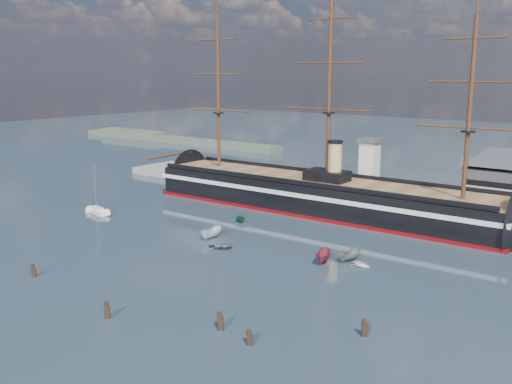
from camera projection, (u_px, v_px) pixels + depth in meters
The scene contains 17 objects.
ground at pixel (283, 232), 120.35m from camera, with size 600.00×600.00×0.00m, color #283944.
quay at pixel (398, 207), 142.21m from camera, with size 180.00×18.00×2.00m, color slate.
quay_tower at pixel (369, 167), 142.05m from camera, with size 5.00×5.00×15.00m.
shoreline at pixel (161, 138), 276.87m from camera, with size 120.00×10.00×4.00m.
warship at pixel (313, 194), 138.05m from camera, with size 113.06×18.34×53.94m.
sailboat at pixel (98, 211), 135.55m from camera, with size 7.53×3.64×11.59m.
motorboat_a at pixel (211, 239), 115.38m from camera, with size 6.93×2.54×2.77m, color white.
motorboat_b at pixel (221, 249), 108.91m from camera, with size 2.97×1.19×1.39m, color slate.
motorboat_c at pixel (349, 261), 101.62m from camera, with size 6.15×2.25×2.46m, color slate.
motorboat_d at pixel (240, 222), 128.24m from camera, with size 6.24×2.71×2.29m, color #154F34.
motorboat_e at pixel (362, 268), 98.43m from camera, with size 2.58×1.03×1.20m, color white.
motorboat_g at pixel (323, 263), 100.99m from camera, with size 6.71×2.46×2.68m, color #992A3E.
piling_near_left at pixel (33, 277), 94.00m from camera, with size 0.64×0.64×2.85m, color black.
piling_near_mid at pixel (107, 318), 78.24m from camera, with size 0.64×0.64×3.06m, color black.
piling_near_right at pixel (220, 330), 74.74m from camera, with size 0.64×0.64×3.18m, color black.
piling_far_right at pixel (364, 336), 72.93m from camera, with size 0.64×0.64×3.02m, color black.
piling_extra at pixel (249, 345), 70.62m from camera, with size 0.64×0.64×2.70m, color black.
Camera 1 is at (66.48, -55.18, 33.28)m, focal length 40.00 mm.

